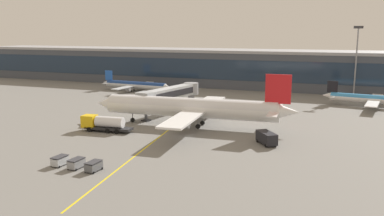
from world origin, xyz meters
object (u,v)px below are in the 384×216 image
at_px(fuel_tanker, 104,123).
at_px(commuter_jet_far, 135,85).
at_px(crew_van, 266,137).
at_px(commuter_jet_near, 378,99).
at_px(baggage_cart_0, 60,161).
at_px(baggage_cart_1, 76,163).
at_px(baggage_cart_2, 94,166).
at_px(main_airliner, 191,108).

distance_m(fuel_tanker, commuter_jet_far, 57.41).
height_order(crew_van, commuter_jet_near, commuter_jet_near).
bearing_deg(baggage_cart_0, baggage_cart_1, -2.72).
bearing_deg(baggage_cart_0, commuter_jet_far, 110.46).
height_order(crew_van, baggage_cart_1, crew_van).
xyz_separation_m(crew_van, commuter_jet_far, (-55.25, 50.73, 0.96)).
height_order(fuel_tanker, baggage_cart_2, fuel_tanker).
bearing_deg(commuter_jet_far, baggage_cart_2, -65.43).
relative_size(crew_van, commuter_jet_far, 0.19).
bearing_deg(commuter_jet_far, baggage_cart_0, -69.54).
distance_m(fuel_tanker, baggage_cart_1, 23.12).
height_order(main_airliner, baggage_cart_0, main_airliner).
distance_m(crew_van, baggage_cart_1, 33.95).
height_order(fuel_tanker, commuter_jet_far, commuter_jet_far).
distance_m(baggage_cart_2, commuter_jet_near, 82.75).
bearing_deg(commuter_jet_far, baggage_cart_1, -67.45).
bearing_deg(commuter_jet_near, baggage_cart_1, -122.88).
bearing_deg(baggage_cart_2, baggage_cart_1, 177.28).
relative_size(main_airliner, crew_van, 8.73).
bearing_deg(fuel_tanker, baggage_cart_2, -60.21).
bearing_deg(baggage_cart_1, commuter_jet_near, 57.12).
xyz_separation_m(baggage_cart_2, commuter_jet_near, (42.56, 70.95, 1.50)).
height_order(main_airliner, commuter_jet_near, main_airliner).
xyz_separation_m(main_airliner, commuter_jet_far, (-37.19, 42.27, -1.89)).
bearing_deg(commuter_jet_far, main_airliner, -48.66).
distance_m(baggage_cart_2, commuter_jet_far, 81.94).
bearing_deg(commuter_jet_near, commuter_jet_far, 177.34).
bearing_deg(baggage_cart_1, main_airliner, 78.87).
distance_m(baggage_cart_1, baggage_cart_2, 3.20).
distance_m(fuel_tanker, crew_van, 33.52).
xyz_separation_m(fuel_tanker, commuter_jet_far, (-21.82, 53.10, 0.53)).
distance_m(fuel_tanker, baggage_cart_0, 21.92).
relative_size(baggage_cart_1, baggage_cart_2, 1.00).
bearing_deg(commuter_jet_near, baggage_cart_2, -120.96).
xyz_separation_m(baggage_cart_0, commuter_jet_far, (-27.68, 74.20, 1.49)).
xyz_separation_m(crew_van, baggage_cart_0, (-27.57, -23.47, -0.53)).
bearing_deg(baggage_cart_1, fuel_tanker, 113.09).
distance_m(crew_van, baggage_cart_2, 31.84).
bearing_deg(main_airliner, baggage_cart_2, -95.52).
bearing_deg(crew_van, main_airliner, 154.90).
relative_size(baggage_cart_2, commuter_jet_near, 0.09).
xyz_separation_m(crew_van, baggage_cart_2, (-21.18, -23.78, -0.53)).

